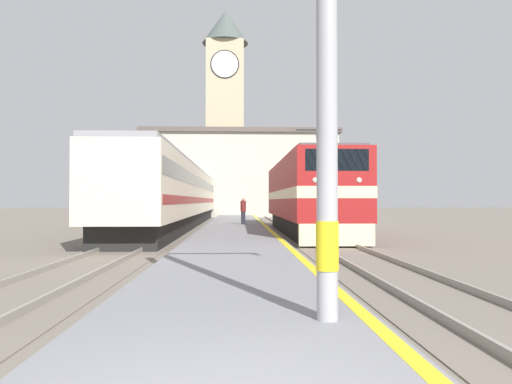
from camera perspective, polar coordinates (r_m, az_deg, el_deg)
The scene contains 10 objects.
ground_plane at distance 33.42m, azimuth -2.26°, elevation -3.98°, with size 200.00×200.00×0.00m, color #70665B.
platform at distance 28.42m, azimuth -2.28°, elevation -4.22°, with size 3.68×140.00×0.28m.
rail_track_near at distance 28.66m, azimuth 5.09°, elevation -4.40°, with size 2.83×140.00×0.16m.
rail_track_far at distance 28.70m, azimuth -9.99°, elevation -4.39°, with size 2.83×140.00×0.16m.
locomotive_train at distance 26.25m, azimuth 5.74°, elevation -0.40°, with size 2.92×16.54×4.90m.
passenger_train at distance 34.04m, azimuth -8.73°, elevation -0.30°, with size 2.92×35.40×3.98m.
catenary_mast at distance 6.55m, azimuth 9.06°, elevation 19.10°, with size 2.80×0.28×7.39m.
person_on_platform at distance 30.81m, azimuth -1.47°, elevation -2.09°, with size 0.34×0.34×1.66m.
clock_tower at distance 66.11m, azimuth -3.54°, elevation 9.89°, with size 5.98×5.98×26.58m.
station_building at distance 55.17m, azimuth -1.80°, elevation 2.09°, with size 21.24×7.52×9.39m.
Camera 1 is at (0.08, -3.38, 1.72)m, focal length 35.00 mm.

